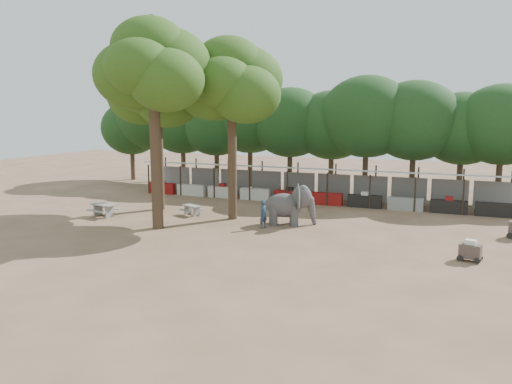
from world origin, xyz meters
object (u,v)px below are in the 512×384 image
at_px(yard_tree_center, 153,68).
at_px(elephant, 290,205).
at_px(picnic_table_near, 104,208).
at_px(cart_front, 470,251).
at_px(handler, 264,214).
at_px(picnic_table_far, 192,209).
at_px(yard_tree_left, 157,90).
at_px(yard_tree_back, 231,82).

relative_size(yard_tree_center, elephant, 3.69).
xyz_separation_m(picnic_table_near, cart_front, (21.94, -1.81, -0.06)).
xyz_separation_m(handler, picnic_table_far, (-5.69, 1.70, -0.39)).
relative_size(elephant, cart_front, 2.86).
bearing_deg(picnic_table_far, yard_tree_left, -177.96).
relative_size(elephant, handler, 1.97).
height_order(yard_tree_back, handler, yard_tree_back).
bearing_deg(yard_tree_center, cart_front, -1.70).
relative_size(yard_tree_center, handler, 7.26).
bearing_deg(picnic_table_near, elephant, 22.21).
bearing_deg(yard_tree_center, handler, 19.83).
distance_m(elephant, cart_front, 10.81).
distance_m(yard_tree_left, picnic_table_near, 8.72).
xyz_separation_m(yard_tree_center, picnic_table_far, (0.19, 3.82, -8.77)).
relative_size(yard_tree_left, picnic_table_far, 6.54).
distance_m(handler, picnic_table_near, 10.86).
relative_size(handler, picnic_table_far, 0.98).
bearing_deg(handler, elephant, -17.94).
bearing_deg(yard_tree_left, picnic_table_near, -117.68).
xyz_separation_m(handler, picnic_table_near, (-10.83, -0.82, -0.28)).
bearing_deg(yard_tree_center, picnic_table_near, 165.23).
xyz_separation_m(yard_tree_back, picnic_table_far, (-2.81, -0.18, -8.11)).
distance_m(yard_tree_left, elephant, 12.30).
bearing_deg(picnic_table_far, cart_front, 7.86).
bearing_deg(cart_front, yard_tree_center, -168.79).
distance_m(yard_tree_center, elephant, 11.24).
bearing_deg(picnic_table_near, picnic_table_far, 37.47).
bearing_deg(cart_front, picnic_table_near, -171.79).
height_order(picnic_table_far, cart_front, cart_front).
xyz_separation_m(elephant, cart_front, (9.97, -4.11, -0.72)).
bearing_deg(yard_tree_center, elephant, 27.15).
relative_size(yard_tree_center, picnic_table_far, 7.15).
xyz_separation_m(yard_tree_left, yard_tree_back, (6.00, -1.00, 0.34)).
height_order(yard_tree_back, picnic_table_far, yard_tree_back).
height_order(yard_tree_back, picnic_table_near, yard_tree_back).
distance_m(elephant, picnic_table_far, 6.88).
bearing_deg(handler, yard_tree_back, 76.59).
distance_m(yard_tree_center, cart_front, 19.11).
height_order(yard_tree_left, handler, yard_tree_left).
height_order(yard_tree_left, yard_tree_back, yard_tree_back).
height_order(handler, picnic_table_near, handler).
bearing_deg(handler, yard_tree_center, 129.46).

